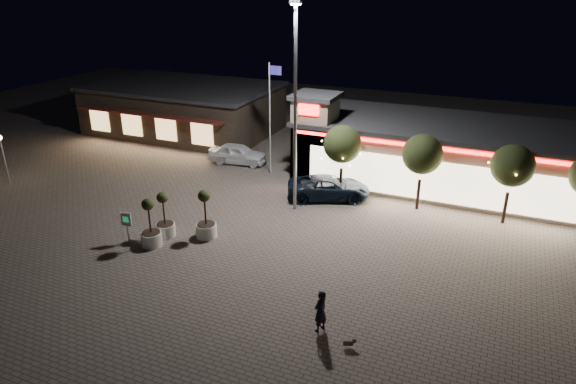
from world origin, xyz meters
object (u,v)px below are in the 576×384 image
at_px(planter_mid, 151,231).
at_px(white_sedan, 238,154).
at_px(pedestrian, 320,311).
at_px(valet_sign, 126,222).
at_px(pickup_truck, 329,187).
at_px(planter_left, 165,223).

bearing_deg(planter_mid, white_sedan, 98.50).
bearing_deg(white_sedan, pedestrian, -150.15).
bearing_deg(pedestrian, valet_sign, -82.74).
bearing_deg(pickup_truck, planter_left, 119.62).
bearing_deg(planter_mid, pickup_truck, 55.91).
bearing_deg(pickup_truck, white_sedan, 44.42).
bearing_deg(valet_sign, pickup_truck, 51.60).
distance_m(white_sedan, pedestrian, 20.91).
height_order(pickup_truck, pedestrian, pedestrian).
xyz_separation_m(white_sedan, planter_mid, (2.00, -13.39, 0.08)).
distance_m(pickup_truck, planter_mid, 11.82).
distance_m(pedestrian, valet_sign, 12.46).
bearing_deg(pedestrian, planter_mid, -85.66).
relative_size(pickup_truck, planter_left, 2.01).
bearing_deg(white_sedan, planter_mid, -179.29).
relative_size(pickup_truck, planter_mid, 1.93).
bearing_deg(planter_left, pickup_truck, 52.55).
bearing_deg(planter_mid, valet_sign, -168.83).
distance_m(white_sedan, planter_left, 12.36).
distance_m(planter_left, planter_mid, 1.20).
bearing_deg(valet_sign, pedestrian, -13.49).
relative_size(pickup_truck, white_sedan, 1.17).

